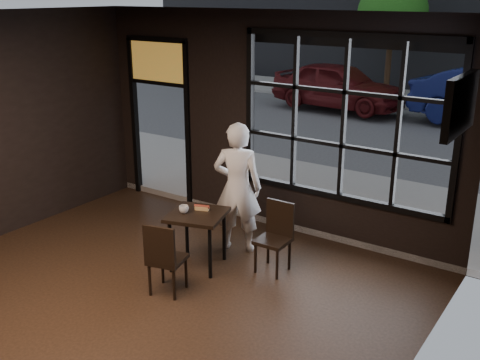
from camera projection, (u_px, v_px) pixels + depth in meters
The scene contains 14 objects.
floor at pixel (93, 330), 6.00m from camera, with size 6.00×7.00×0.02m, color black.
ceiling at pixel (63, 17), 4.97m from camera, with size 6.00×7.00×0.02m, color black.
wall_right at pixel (371, 270), 3.88m from camera, with size 0.04×7.00×3.20m, color black.
window_frame at pixel (344, 119), 7.52m from camera, with size 3.06×0.12×2.28m, color black.
stained_transom at pixel (158, 61), 9.10m from camera, with size 1.20×0.06×0.70m, color orange.
cafe_table at pixel (198, 239), 7.28m from camera, with size 0.69×0.69×0.75m, color black.
chair_near at pixel (167, 257), 6.61m from camera, with size 0.39×0.39×0.91m, color black.
chair_window at pixel (273, 239), 7.11m from camera, with size 0.39×0.39×0.91m, color black.
man at pixel (238, 188), 7.60m from camera, with size 0.66×0.43×1.81m, color white.
hotdog at pixel (202, 208), 7.25m from camera, with size 0.20×0.08×0.06m, color tan, non-canonical shape.
cup at pixel (184, 209), 7.15m from camera, with size 0.12×0.12×0.10m, color silver.
tv at pixel (461, 105), 5.51m from camera, with size 0.11×1.01×0.59m, color black.
maroon_car at pixel (338, 85), 16.63m from camera, with size 1.61×4.01×1.37m, color #561314.
tree_left at pixel (392, 14), 18.25m from camera, with size 2.27×2.27×3.88m.
Camera 1 is at (4.21, -3.39, 3.43)m, focal length 42.00 mm.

